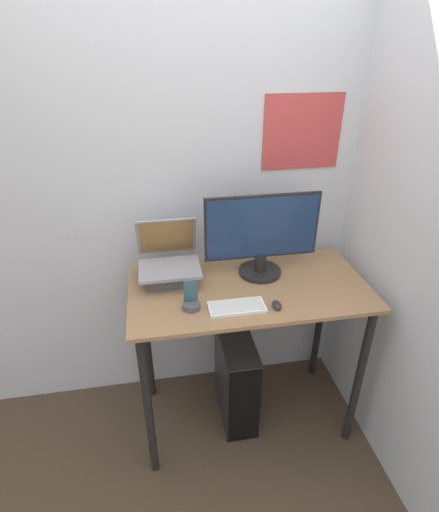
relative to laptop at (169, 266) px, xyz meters
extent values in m
plane|color=#473828|center=(0.37, -0.43, -0.98)|extent=(12.00, 12.00, 0.00)
cube|color=silver|center=(0.37, 0.26, 0.32)|extent=(6.00, 0.05, 2.60)
cube|color=#BF3F3F|center=(0.71, 0.23, 0.57)|extent=(0.40, 0.01, 0.37)
cube|color=silver|center=(1.04, -0.43, 0.32)|extent=(0.05, 6.00, 2.60)
cube|color=#936D47|center=(0.37, -0.13, -0.09)|extent=(1.16, 0.61, 0.02)
cylinder|color=black|center=(-0.16, -0.38, -0.54)|extent=(0.04, 0.04, 0.89)
cylinder|color=black|center=(0.90, -0.38, -0.54)|extent=(0.04, 0.04, 0.89)
cylinder|color=black|center=(-0.16, 0.13, -0.54)|extent=(0.04, 0.04, 0.89)
cylinder|color=black|center=(0.90, 0.13, -0.54)|extent=(0.04, 0.04, 0.89)
cube|color=#4C4C51|center=(0.00, -0.03, -0.04)|extent=(0.21, 0.15, 0.07)
cube|color=gray|center=(0.00, -0.03, 0.00)|extent=(0.30, 0.22, 0.02)
cube|color=gray|center=(0.00, 0.11, 0.11)|extent=(0.30, 0.08, 0.21)
cube|color=olive|center=(0.00, 0.11, 0.11)|extent=(0.27, 0.06, 0.19)
cylinder|color=black|center=(0.46, -0.02, -0.07)|extent=(0.22, 0.22, 0.02)
cylinder|color=black|center=(0.46, -0.02, -0.01)|extent=(0.06, 0.06, 0.09)
cube|color=black|center=(0.46, -0.02, 0.18)|extent=(0.57, 0.01, 0.33)
cube|color=navy|center=(0.46, -0.02, 0.18)|extent=(0.54, 0.01, 0.30)
cube|color=white|center=(0.28, -0.30, -0.07)|extent=(0.25, 0.11, 0.01)
cube|color=silver|center=(0.28, -0.30, -0.06)|extent=(0.23, 0.10, 0.00)
ellipsoid|color=#262626|center=(0.45, -0.32, -0.06)|extent=(0.04, 0.06, 0.03)
cylinder|color=#4C4C51|center=(0.08, -0.26, -0.06)|extent=(0.08, 0.08, 0.03)
cube|color=#4C515B|center=(0.08, -0.25, 0.01)|extent=(0.06, 0.03, 0.12)
cube|color=#336072|center=(0.08, -0.25, 0.02)|extent=(0.05, 0.03, 0.11)
cube|color=black|center=(0.33, -0.09, -0.72)|extent=(0.18, 0.42, 0.54)
cube|color=black|center=(0.33, -0.30, -0.72)|extent=(0.17, 0.01, 0.51)
camera|label=1|loc=(-0.05, -1.71, 0.99)|focal=28.00mm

